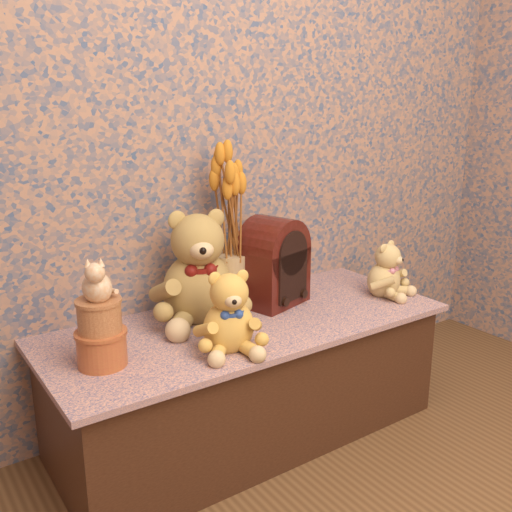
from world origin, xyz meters
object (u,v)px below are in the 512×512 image
(cathedral_radio, at_px, (273,261))
(biscuit_tin_lower, at_px, (102,348))
(cat_figurine, at_px, (96,278))
(ceramic_vase, at_px, (231,281))
(teddy_large, at_px, (197,261))
(teddy_medium, at_px, (229,307))
(teddy_small, at_px, (385,267))

(cathedral_radio, xyz_separation_m, biscuit_tin_lower, (-0.70, -0.13, -0.11))
(cathedral_radio, relative_size, cat_figurine, 2.46)
(biscuit_tin_lower, bearing_deg, cathedral_radio, 10.93)
(ceramic_vase, distance_m, biscuit_tin_lower, 0.58)
(teddy_large, height_order, teddy_medium, teddy_large)
(cathedral_radio, distance_m, biscuit_tin_lower, 0.72)
(teddy_large, xyz_separation_m, cathedral_radio, (0.30, -0.02, -0.04))
(teddy_medium, bearing_deg, cathedral_radio, 54.65)
(ceramic_vase, height_order, biscuit_tin_lower, ceramic_vase)
(cat_figurine, bearing_deg, cathedral_radio, 33.63)
(teddy_large, bearing_deg, biscuit_tin_lower, -138.45)
(teddy_large, relative_size, biscuit_tin_lower, 2.95)
(teddy_medium, height_order, biscuit_tin_lower, teddy_medium)
(teddy_large, height_order, biscuit_tin_lower, teddy_large)
(teddy_small, distance_m, ceramic_vase, 0.59)
(teddy_large, xyz_separation_m, teddy_medium, (-0.04, -0.27, -0.07))
(teddy_small, bearing_deg, cathedral_radio, 137.18)
(teddy_medium, relative_size, ceramic_vase, 1.35)
(cathedral_radio, bearing_deg, teddy_small, -38.37)
(teddy_large, bearing_deg, teddy_small, 4.84)
(cat_figurine, bearing_deg, teddy_small, 21.13)
(teddy_large, bearing_deg, ceramic_vase, 31.57)
(ceramic_vase, bearing_deg, cathedral_radio, -20.28)
(cathedral_radio, distance_m, ceramic_vase, 0.17)
(teddy_medium, xyz_separation_m, cathedral_radio, (0.34, 0.24, 0.03))
(teddy_medium, relative_size, biscuit_tin_lower, 1.91)
(cathedral_radio, height_order, cat_figurine, cat_figurine)
(cat_figurine, bearing_deg, biscuit_tin_lower, 0.00)
(teddy_large, relative_size, teddy_medium, 1.54)
(cathedral_radio, relative_size, ceramic_vase, 1.64)
(teddy_large, height_order, cathedral_radio, teddy_large)
(teddy_medium, xyz_separation_m, ceramic_vase, (0.19, 0.30, -0.03))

